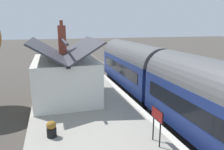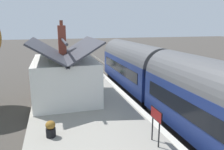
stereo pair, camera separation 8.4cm
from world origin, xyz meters
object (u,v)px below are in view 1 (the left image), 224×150
station_sign_board (157,118)px  planter_under_sign (101,74)px  bench_platform_end (79,65)px  planter_corner_building (51,129)px  train (159,79)px  planter_bench_right (66,64)px  planter_edge_far (50,74)px  planter_by_door (84,63)px  station_building (65,77)px  planter_edge_near (67,61)px

station_sign_board → planter_under_sign: bearing=-2.2°
bench_platform_end → planter_corner_building: bearing=167.9°
train → planter_bench_right: 14.72m
planter_edge_far → planter_bench_right: (6.48, -1.85, -0.22)m
planter_edge_far → planter_bench_right: bearing=-16.0°
planter_by_door → planter_under_sign: bearing=-171.5°
planter_under_sign → planter_by_door: 5.49m
bench_platform_end → planter_under_sign: bearing=-159.2°
train → station_building: size_ratio=3.24×
train → station_sign_board: (-5.37, 2.97, -0.15)m
planter_under_sign → station_sign_board: 12.58m
planter_corner_building → bench_platform_end: bearing=-12.1°
planter_edge_far → planter_bench_right: 6.74m
bench_platform_end → station_sign_board: (-16.67, -1.09, 0.71)m
planter_corner_building → station_sign_board: 4.72m
planter_under_sign → planter_edge_far: bearing=89.7°
station_sign_board → planter_bench_right: bearing=7.2°
bench_platform_end → station_sign_board: station_sign_board is taller
planter_corner_building → station_sign_board: bearing=-113.0°
station_building → planter_under_sign: bearing=-35.0°
train → planter_edge_far: 10.23m
train → planter_corner_building: 8.13m
station_building → planter_bench_right: size_ratio=10.46×
bench_platform_end → planter_corner_building: size_ratio=1.74×
station_building → planter_corner_building: size_ratio=7.83×
station_building → station_sign_board: (-7.25, -3.22, -0.30)m
train → bench_platform_end: bearing=19.7°
station_building → station_sign_board: station_building is taller
planter_edge_near → planter_edge_far: (-7.37, 2.15, 0.09)m
station_sign_board → train: bearing=-28.9°
planter_bench_right → planter_by_door: size_ratio=0.66×
train → station_building: (1.88, 6.19, 0.14)m
planter_edge_far → planter_under_sign: bearing=-90.3°
planter_edge_near → station_building: bearing=175.0°
planter_edge_near → planter_edge_far: bearing=163.8°
planter_edge_near → station_sign_board: (-19.94, -2.11, 0.75)m
train → planter_under_sign: 7.66m
planter_edge_near → planter_by_door: bearing=-137.8°
bench_platform_end → planter_under_sign: size_ratio=1.78×
train → planter_bench_right: train is taller
planter_edge_far → planter_edge_near: bearing=-16.2°
bench_platform_end → planter_bench_right: size_ratio=2.32×
bench_platform_end → planter_corner_building: bench_platform_end is taller
planter_edge_far → station_sign_board: bearing=-161.3°
train → planter_corner_building: train is taller
station_building → planter_under_sign: size_ratio=8.02×
planter_edge_far → station_building: bearing=-169.0°
station_building → planter_by_door: (10.72, -2.90, -0.97)m
planter_under_sign → planter_by_door: (5.43, 0.81, 0.24)m
train → planter_edge_near: train is taller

